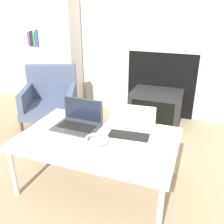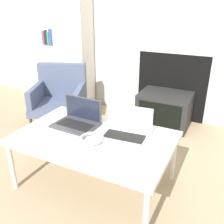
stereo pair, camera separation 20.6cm
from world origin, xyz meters
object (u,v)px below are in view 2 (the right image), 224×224
laptop_left (78,120)px  phone (104,158)px  tv (165,109)px  armchair (60,94)px  headphones (92,139)px  laptop_right (126,131)px

laptop_left → phone: 0.54m
tv → armchair: 1.25m
headphones → armchair: bearing=137.2°
tv → laptop_left: bearing=-108.9°
laptop_right → phone: (-0.00, -0.34, -0.04)m
tv → phone: bearing=-89.5°
laptop_right → headphones: (-0.19, -0.17, -0.03)m
headphones → phone: size_ratio=1.25×
headphones → tv: (0.17, 1.36, -0.25)m
headphones → tv: size_ratio=0.31×
laptop_left → laptop_right: same height
laptop_left → headphones: (0.23, -0.17, -0.03)m
headphones → armchair: (-0.98, 0.91, -0.10)m
laptop_right → armchair: (-1.17, 0.74, -0.13)m
tv → laptop_right: bearing=-89.1°
headphones → tv: headphones is taller
laptop_right → armchair: size_ratio=0.48×
laptop_right → headphones: 0.26m
tv → armchair: (-1.15, -0.45, 0.15)m
headphones → laptop_right: bearing=41.5°
phone → armchair: armchair is taller
headphones → laptop_left: bearing=143.6°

